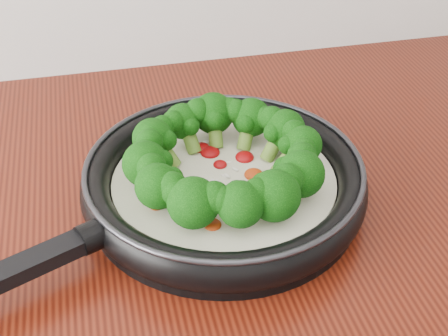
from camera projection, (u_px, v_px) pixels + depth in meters
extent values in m
cylinder|color=black|center=(224.00, 197.00, 0.75)|extent=(0.43, 0.43, 0.01)
torus|color=black|center=(224.00, 181.00, 0.74)|extent=(0.45, 0.45, 0.04)
torus|color=#2D2D33|center=(224.00, 165.00, 0.72)|extent=(0.43, 0.43, 0.01)
cube|color=black|center=(12.00, 272.00, 0.61)|extent=(0.19, 0.10, 0.02)
cylinder|color=black|center=(94.00, 236.00, 0.65)|extent=(0.04, 0.04, 0.03)
cylinder|color=#ECE8CD|center=(224.00, 186.00, 0.74)|extent=(0.35, 0.35, 0.02)
ellipsoid|color=#99070A|center=(200.00, 197.00, 0.70)|extent=(0.02, 0.02, 0.01)
ellipsoid|color=#99070A|center=(296.00, 194.00, 0.71)|extent=(0.02, 0.02, 0.01)
ellipsoid|color=#B3330B|center=(254.00, 175.00, 0.74)|extent=(0.03, 0.03, 0.01)
ellipsoid|color=#99070A|center=(220.00, 165.00, 0.75)|extent=(0.02, 0.02, 0.01)
ellipsoid|color=#99070A|center=(277.00, 179.00, 0.73)|extent=(0.03, 0.03, 0.01)
ellipsoid|color=#B3330B|center=(213.00, 225.00, 0.66)|extent=(0.03, 0.03, 0.01)
ellipsoid|color=#99070A|center=(210.00, 153.00, 0.77)|extent=(0.03, 0.03, 0.01)
ellipsoid|color=#99070A|center=(245.00, 157.00, 0.77)|extent=(0.03, 0.03, 0.01)
ellipsoid|color=#B3330B|center=(157.00, 206.00, 0.69)|extent=(0.02, 0.02, 0.01)
ellipsoid|color=#99070A|center=(221.00, 201.00, 0.70)|extent=(0.03, 0.03, 0.01)
ellipsoid|color=#99070A|center=(173.00, 175.00, 0.74)|extent=(0.02, 0.02, 0.01)
ellipsoid|color=#B3330B|center=(286.00, 188.00, 0.72)|extent=(0.03, 0.03, 0.01)
ellipsoid|color=#99070A|center=(208.00, 205.00, 0.69)|extent=(0.02, 0.02, 0.01)
ellipsoid|color=#99070A|center=(281.00, 188.00, 0.72)|extent=(0.02, 0.02, 0.01)
ellipsoid|color=#B3330B|center=(244.00, 221.00, 0.67)|extent=(0.02, 0.02, 0.01)
ellipsoid|color=#99070A|center=(201.00, 148.00, 0.78)|extent=(0.03, 0.03, 0.01)
ellipsoid|color=white|center=(245.00, 141.00, 0.80)|extent=(0.01, 0.01, 0.00)
ellipsoid|color=white|center=(224.00, 176.00, 0.74)|extent=(0.01, 0.01, 0.00)
ellipsoid|color=white|center=(216.00, 182.00, 0.73)|extent=(0.01, 0.01, 0.00)
ellipsoid|color=white|center=(227.00, 176.00, 0.73)|extent=(0.01, 0.01, 0.00)
ellipsoid|color=white|center=(233.00, 193.00, 0.71)|extent=(0.01, 0.01, 0.00)
ellipsoid|color=white|center=(206.00, 142.00, 0.80)|extent=(0.01, 0.01, 0.00)
ellipsoid|color=white|center=(256.00, 213.00, 0.68)|extent=(0.01, 0.01, 0.00)
ellipsoid|color=white|center=(190.00, 143.00, 0.79)|extent=(0.00, 0.01, 0.00)
ellipsoid|color=white|center=(213.00, 181.00, 0.73)|extent=(0.01, 0.01, 0.00)
ellipsoid|color=white|center=(228.00, 190.00, 0.71)|extent=(0.01, 0.01, 0.00)
ellipsoid|color=white|center=(177.00, 213.00, 0.68)|extent=(0.01, 0.01, 0.00)
ellipsoid|color=white|center=(180.00, 213.00, 0.68)|extent=(0.01, 0.01, 0.00)
ellipsoid|color=white|center=(255.00, 172.00, 0.74)|extent=(0.01, 0.01, 0.00)
ellipsoid|color=white|center=(219.00, 145.00, 0.79)|extent=(0.01, 0.01, 0.00)
ellipsoid|color=white|center=(207.00, 197.00, 0.70)|extent=(0.01, 0.01, 0.00)
ellipsoid|color=white|center=(228.00, 163.00, 0.76)|extent=(0.01, 0.00, 0.00)
ellipsoid|color=white|center=(276.00, 166.00, 0.75)|extent=(0.01, 0.01, 0.00)
ellipsoid|color=white|center=(220.00, 200.00, 0.70)|extent=(0.01, 0.01, 0.00)
ellipsoid|color=white|center=(235.00, 169.00, 0.75)|extent=(0.01, 0.01, 0.00)
cylinder|color=olive|center=(273.00, 147.00, 0.76)|extent=(0.04, 0.03, 0.04)
sphere|color=black|center=(285.00, 129.00, 0.76)|extent=(0.07, 0.07, 0.05)
sphere|color=black|center=(272.00, 119.00, 0.76)|extent=(0.04, 0.04, 0.03)
sphere|color=black|center=(293.00, 133.00, 0.74)|extent=(0.04, 0.04, 0.03)
sphere|color=black|center=(274.00, 133.00, 0.75)|extent=(0.03, 0.03, 0.02)
cylinder|color=olive|center=(246.00, 136.00, 0.78)|extent=(0.03, 0.04, 0.04)
sphere|color=black|center=(251.00, 117.00, 0.78)|extent=(0.07, 0.07, 0.05)
sphere|color=black|center=(236.00, 111.00, 0.78)|extent=(0.04, 0.04, 0.03)
sphere|color=black|center=(264.00, 118.00, 0.77)|extent=(0.04, 0.04, 0.03)
sphere|color=black|center=(246.00, 123.00, 0.77)|extent=(0.03, 0.03, 0.02)
cylinder|color=olive|center=(215.00, 134.00, 0.78)|extent=(0.02, 0.04, 0.04)
sphere|color=black|center=(213.00, 113.00, 0.79)|extent=(0.07, 0.07, 0.05)
sphere|color=black|center=(198.00, 111.00, 0.78)|extent=(0.04, 0.04, 0.03)
sphere|color=black|center=(229.00, 109.00, 0.78)|extent=(0.04, 0.04, 0.03)
sphere|color=black|center=(215.00, 119.00, 0.77)|extent=(0.04, 0.04, 0.03)
cylinder|color=olive|center=(191.00, 140.00, 0.77)|extent=(0.03, 0.04, 0.04)
sphere|color=black|center=(183.00, 121.00, 0.78)|extent=(0.06, 0.06, 0.05)
sphere|color=black|center=(173.00, 122.00, 0.76)|extent=(0.04, 0.04, 0.03)
sphere|color=black|center=(196.00, 114.00, 0.78)|extent=(0.04, 0.04, 0.03)
sphere|color=black|center=(190.00, 126.00, 0.76)|extent=(0.03, 0.03, 0.02)
cylinder|color=olive|center=(167.00, 154.00, 0.75)|extent=(0.04, 0.03, 0.04)
sphere|color=black|center=(153.00, 138.00, 0.74)|extent=(0.07, 0.07, 0.05)
sphere|color=black|center=(150.00, 142.00, 0.72)|extent=(0.04, 0.04, 0.03)
sphere|color=black|center=(163.00, 127.00, 0.75)|extent=(0.04, 0.04, 0.03)
sphere|color=black|center=(167.00, 140.00, 0.74)|extent=(0.03, 0.03, 0.02)
cylinder|color=olive|center=(161.00, 175.00, 0.72)|extent=(0.03, 0.02, 0.04)
sphere|color=black|center=(145.00, 164.00, 0.70)|extent=(0.07, 0.07, 0.05)
sphere|color=black|center=(151.00, 168.00, 0.68)|extent=(0.04, 0.04, 0.03)
sphere|color=black|center=(148.00, 149.00, 0.72)|extent=(0.04, 0.04, 0.03)
sphere|color=black|center=(162.00, 161.00, 0.71)|extent=(0.04, 0.04, 0.03)
cylinder|color=olive|center=(173.00, 193.00, 0.69)|extent=(0.04, 0.03, 0.04)
sphere|color=black|center=(158.00, 186.00, 0.67)|extent=(0.07, 0.07, 0.05)
sphere|color=black|center=(173.00, 186.00, 0.65)|extent=(0.04, 0.04, 0.03)
sphere|color=black|center=(151.00, 172.00, 0.68)|extent=(0.04, 0.04, 0.03)
sphere|color=black|center=(172.00, 178.00, 0.68)|extent=(0.03, 0.03, 0.03)
cylinder|color=olive|center=(200.00, 206.00, 0.67)|extent=(0.03, 0.04, 0.04)
sphere|color=black|center=(193.00, 203.00, 0.65)|extent=(0.07, 0.07, 0.06)
sphere|color=black|center=(214.00, 197.00, 0.64)|extent=(0.05, 0.05, 0.04)
sphere|color=black|center=(176.00, 191.00, 0.65)|extent=(0.04, 0.04, 0.03)
sphere|color=black|center=(200.00, 191.00, 0.66)|extent=(0.04, 0.04, 0.03)
cylinder|color=olive|center=(237.00, 208.00, 0.66)|extent=(0.02, 0.04, 0.04)
sphere|color=black|center=(241.00, 204.00, 0.64)|extent=(0.07, 0.07, 0.05)
sphere|color=black|center=(257.00, 192.00, 0.64)|extent=(0.04, 0.04, 0.03)
sphere|color=black|center=(222.00, 199.00, 0.64)|extent=(0.04, 0.04, 0.03)
sphere|color=black|center=(237.00, 192.00, 0.65)|extent=(0.03, 0.03, 0.03)
cylinder|color=olive|center=(263.00, 201.00, 0.68)|extent=(0.03, 0.04, 0.04)
sphere|color=black|center=(274.00, 196.00, 0.65)|extent=(0.08, 0.08, 0.06)
sphere|color=black|center=(287.00, 179.00, 0.66)|extent=(0.05, 0.05, 0.04)
sphere|color=black|center=(256.00, 196.00, 0.64)|extent=(0.04, 0.04, 0.03)
sphere|color=black|center=(264.00, 185.00, 0.66)|extent=(0.04, 0.04, 0.03)
cylinder|color=olive|center=(284.00, 183.00, 0.70)|extent=(0.04, 0.04, 0.04)
sphere|color=black|center=(301.00, 174.00, 0.68)|extent=(0.07, 0.07, 0.05)
sphere|color=black|center=(302.00, 157.00, 0.70)|extent=(0.04, 0.04, 0.03)
sphere|color=black|center=(292.00, 179.00, 0.67)|extent=(0.04, 0.04, 0.03)
sphere|color=black|center=(285.00, 168.00, 0.69)|extent=(0.04, 0.04, 0.03)
cylinder|color=olive|center=(286.00, 160.00, 0.74)|extent=(0.04, 0.02, 0.04)
sphere|color=black|center=(303.00, 145.00, 0.73)|extent=(0.06, 0.06, 0.05)
sphere|color=black|center=(294.00, 132.00, 0.73)|extent=(0.04, 0.04, 0.03)
sphere|color=black|center=(304.00, 149.00, 0.71)|extent=(0.04, 0.04, 0.03)
sphere|color=black|center=(287.00, 145.00, 0.72)|extent=(0.03, 0.03, 0.02)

